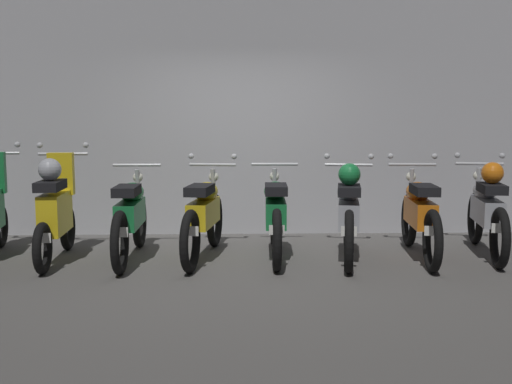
{
  "coord_description": "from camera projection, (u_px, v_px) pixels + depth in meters",
  "views": [
    {
      "loc": [
        -0.02,
        -6.27,
        1.54
      ],
      "look_at": [
        0.18,
        0.38,
        0.75
      ],
      "focal_mm": 42.35,
      "sensor_mm": 36.0,
      "label": 1
    }
  ],
  "objects": [
    {
      "name": "back_wall",
      "position": [
        239.0,
        118.0,
        8.2
      ],
      "size": [
        16.0,
        0.3,
        3.14
      ],
      "primitive_type": "cube",
      "color": "#ADADB2",
      "rests_on": "ground"
    },
    {
      "name": "motorbike_slot_6",
      "position": [
        420.0,
        214.0,
        6.77
      ],
      "size": [
        0.59,
        1.95,
        1.15
      ],
      "color": "black",
      "rests_on": "ground"
    },
    {
      "name": "ground_plane",
      "position": [
        240.0,
        266.0,
        6.4
      ],
      "size": [
        80.0,
        80.0,
        0.0
      ],
      "primitive_type": "plane",
      "color": "#565451"
    },
    {
      "name": "motorbike_slot_7",
      "position": [
        487.0,
        210.0,
        6.89
      ],
      "size": [
        0.62,
        1.93,
        1.15
      ],
      "color": "black",
      "rests_on": "ground"
    },
    {
      "name": "motorbike_slot_5",
      "position": [
        348.0,
        212.0,
        6.72
      ],
      "size": [
        0.59,
        1.94,
        1.15
      ],
      "color": "black",
      "rests_on": "ground"
    },
    {
      "name": "motorbike_slot_1",
      "position": [
        56.0,
        210.0,
        6.61
      ],
      "size": [
        0.59,
        1.68,
        1.29
      ],
      "color": "black",
      "rests_on": "ground"
    },
    {
      "name": "motorbike_slot_4",
      "position": [
        275.0,
        214.0,
        6.81
      ],
      "size": [
        0.56,
        1.95,
        1.03
      ],
      "color": "black",
      "rests_on": "ground"
    },
    {
      "name": "motorbike_slot_3",
      "position": [
        204.0,
        215.0,
        6.75
      ],
      "size": [
        0.58,
        1.94,
        1.15
      ],
      "color": "black",
      "rests_on": "ground"
    },
    {
      "name": "motorbike_slot_2",
      "position": [
        131.0,
        216.0,
        6.69
      ],
      "size": [
        0.56,
        1.95,
        1.03
      ],
      "color": "black",
      "rests_on": "ground"
    }
  ]
}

